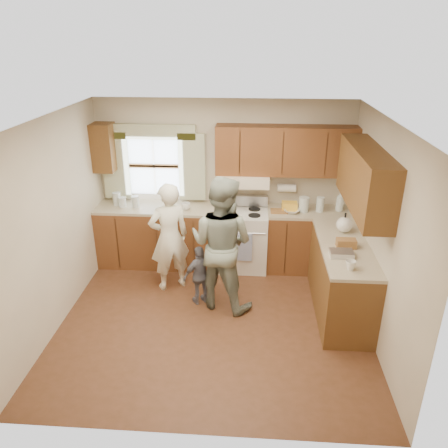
# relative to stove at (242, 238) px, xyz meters

# --- Properties ---
(room) EXTENTS (3.80, 3.80, 3.80)m
(room) POSITION_rel_stove_xyz_m (-0.30, -1.44, 0.78)
(room) COLOR #4D2D18
(room) RESTS_ON ground
(kitchen_fixtures) EXTENTS (3.80, 2.25, 2.15)m
(kitchen_fixtures) POSITION_rel_stove_xyz_m (0.31, -0.36, 0.37)
(kitchen_fixtures) COLOR #49220F
(kitchen_fixtures) RESTS_ON ground
(stove) EXTENTS (0.76, 0.67, 1.07)m
(stove) POSITION_rel_stove_xyz_m (0.00, 0.00, 0.00)
(stove) COLOR silver
(stove) RESTS_ON ground
(woman_left) EXTENTS (0.67, 0.60, 1.55)m
(woman_left) POSITION_rel_stove_xyz_m (-0.98, -0.69, 0.31)
(woman_left) COLOR white
(woman_left) RESTS_ON ground
(woman_right) EXTENTS (1.05, 0.95, 1.78)m
(woman_right) POSITION_rel_stove_xyz_m (-0.23, -1.07, 0.42)
(woman_right) COLOR #22392C
(woman_right) RESTS_ON ground
(child) EXTENTS (0.52, 0.42, 0.83)m
(child) POSITION_rel_stove_xyz_m (-0.51, -1.06, -0.05)
(child) COLOR slate
(child) RESTS_ON ground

